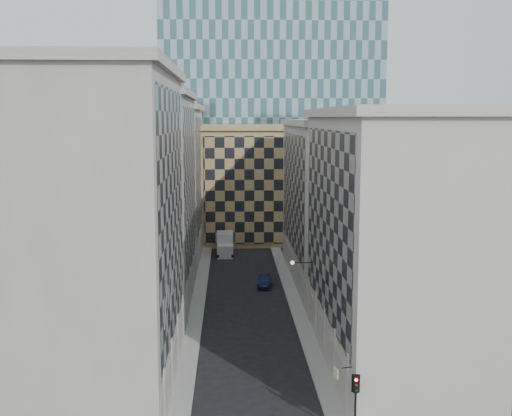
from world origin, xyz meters
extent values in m
cube|color=gray|center=(-5.25, 30.00, 0.07)|extent=(1.50, 100.00, 0.15)
cube|color=gray|center=(5.25, 30.00, 0.07)|extent=(1.50, 100.00, 0.15)
cube|color=#9D988D|center=(-11.00, 11.00, 11.50)|extent=(10.00, 22.00, 23.00)
cube|color=gray|center=(-6.12, 11.00, 13.00)|extent=(0.25, 19.36, 18.00)
cube|color=#9D988D|center=(-6.20, 11.00, 1.60)|extent=(0.45, 21.12, 3.20)
cube|color=#9D988D|center=(-11.00, 11.00, 23.35)|extent=(10.80, 22.80, 0.70)
cylinder|color=#9D988D|center=(-6.35, 2.75, 2.20)|extent=(0.90, 0.90, 4.40)
cylinder|color=#9D988D|center=(-6.35, 8.25, 2.20)|extent=(0.90, 0.90, 4.40)
cylinder|color=#9D988D|center=(-6.35, 13.75, 2.20)|extent=(0.90, 0.90, 4.40)
cylinder|color=#9D988D|center=(-6.35, 19.25, 2.20)|extent=(0.90, 0.90, 4.40)
cube|color=gray|center=(-11.00, 33.00, 11.00)|extent=(10.00, 22.00, 22.00)
cube|color=gray|center=(-6.12, 33.00, 12.50)|extent=(0.25, 19.36, 17.00)
cube|color=gray|center=(-6.20, 33.00, 1.60)|extent=(0.45, 21.12, 3.20)
cube|color=gray|center=(-11.00, 33.00, 22.35)|extent=(10.80, 22.80, 0.70)
cylinder|color=gray|center=(-6.35, 24.75, 2.20)|extent=(0.90, 0.90, 4.40)
cylinder|color=gray|center=(-6.35, 30.25, 2.20)|extent=(0.90, 0.90, 4.40)
cylinder|color=gray|center=(-6.35, 35.75, 2.20)|extent=(0.90, 0.90, 4.40)
cylinder|color=gray|center=(-6.35, 41.25, 2.20)|extent=(0.90, 0.90, 4.40)
cube|color=#9D988D|center=(-11.00, 55.00, 10.50)|extent=(10.00, 22.00, 21.00)
cube|color=gray|center=(-6.12, 55.00, 12.00)|extent=(0.25, 19.36, 16.00)
cube|color=#9D988D|center=(-6.20, 55.00, 1.60)|extent=(0.45, 21.12, 3.20)
cube|color=#9D988D|center=(-11.00, 55.00, 21.35)|extent=(10.80, 22.80, 0.70)
cylinder|color=#9D988D|center=(-6.35, 46.75, 2.20)|extent=(0.90, 0.90, 4.40)
cylinder|color=#9D988D|center=(-6.35, 52.25, 2.20)|extent=(0.90, 0.90, 4.40)
cylinder|color=#9D988D|center=(-6.35, 57.75, 2.20)|extent=(0.90, 0.90, 4.40)
cylinder|color=#9D988D|center=(-6.35, 63.25, 2.20)|extent=(0.90, 0.90, 4.40)
cube|color=#B7B2A8|center=(11.00, 15.00, 10.00)|extent=(10.00, 26.00, 20.00)
cube|color=gray|center=(6.12, 15.00, 11.50)|extent=(0.25, 22.88, 15.00)
cube|color=#B7B2A8|center=(6.20, 15.00, 1.60)|extent=(0.45, 24.96, 3.20)
cube|color=#B7B2A8|center=(11.00, 15.00, 20.35)|extent=(10.80, 26.80, 0.70)
cylinder|color=#B7B2A8|center=(6.35, 4.60, 2.20)|extent=(0.90, 0.90, 4.40)
cylinder|color=#B7B2A8|center=(6.35, 9.80, 2.20)|extent=(0.90, 0.90, 4.40)
cylinder|color=#B7B2A8|center=(6.35, 15.00, 2.20)|extent=(0.90, 0.90, 4.40)
cylinder|color=#B7B2A8|center=(6.35, 20.20, 2.20)|extent=(0.90, 0.90, 4.40)
cylinder|color=#B7B2A8|center=(6.35, 25.40, 2.20)|extent=(0.90, 0.90, 4.40)
cube|color=#B7B2A8|center=(11.00, 42.00, 9.50)|extent=(10.00, 28.00, 19.00)
cube|color=gray|center=(6.12, 42.00, 11.00)|extent=(0.25, 24.64, 14.00)
cube|color=#B7B2A8|center=(6.20, 42.00, 1.60)|extent=(0.45, 26.88, 3.20)
cube|color=#B7B2A8|center=(11.00, 42.00, 19.35)|extent=(10.80, 28.80, 0.70)
cube|color=tan|center=(2.00, 68.00, 9.00)|extent=(16.00, 14.00, 18.00)
cube|color=tan|center=(2.00, 60.90, 9.00)|extent=(15.20, 0.25, 16.50)
cube|color=tan|center=(2.00, 68.00, 18.40)|extent=(16.80, 14.80, 0.80)
cube|color=#2F2A25|center=(0.00, 82.00, 14.00)|extent=(6.00, 6.00, 28.00)
cube|color=#2F2A25|center=(0.00, 82.00, 28.70)|extent=(7.00, 7.00, 1.40)
cone|color=#2F2A25|center=(0.00, 82.00, 39.40)|extent=(7.20, 7.20, 20.00)
cylinder|color=gray|center=(-5.90, 4.00, 8.00)|extent=(0.10, 2.33, 2.33)
cylinder|color=gray|center=(-5.90, 8.00, 8.00)|extent=(0.10, 2.33, 2.33)
cylinder|color=black|center=(5.10, 24.00, 6.20)|extent=(1.80, 0.08, 0.08)
sphere|color=#FFE5B2|center=(4.20, 24.00, 6.20)|extent=(0.36, 0.36, 0.36)
cylinder|color=black|center=(5.90, 1.48, 1.66)|extent=(0.13, 0.13, 3.02)
cube|color=black|center=(5.90, 1.48, 3.69)|extent=(0.35, 0.30, 1.04)
cube|color=black|center=(5.92, 1.65, 3.69)|extent=(0.52, 0.10, 1.18)
sphere|color=#FF0C07|center=(5.88, 1.33, 4.04)|extent=(0.19, 0.19, 0.19)
sphere|color=#331E05|center=(5.88, 1.33, 3.69)|extent=(0.19, 0.19, 0.19)
sphere|color=black|center=(5.88, 1.33, 3.34)|extent=(0.19, 0.19, 0.19)
cube|color=beige|center=(-2.43, 54.64, 0.93)|extent=(2.31, 2.51, 1.86)
cube|color=beige|center=(-2.47, 57.33, 1.60)|extent=(2.43, 3.76, 3.20)
cylinder|color=black|center=(-3.46, 53.80, 0.47)|extent=(0.32, 0.93, 0.93)
cylinder|color=black|center=(-1.39, 53.83, 0.47)|extent=(0.32, 0.93, 0.93)
cylinder|color=black|center=(-3.52, 58.55, 0.47)|extent=(0.32, 0.93, 0.93)
cylinder|color=black|center=(-1.46, 58.58, 0.47)|extent=(0.32, 0.93, 0.93)
imported|color=#0E1435|center=(2.34, 38.39, 0.67)|extent=(1.95, 4.21, 1.34)
cylinder|color=black|center=(5.60, 3.00, 4.17)|extent=(0.72, 0.27, 0.06)
cube|color=beige|center=(4.90, 3.00, 3.80)|extent=(0.23, 0.63, 0.64)
camera|label=1|loc=(-1.84, -35.69, 19.93)|focal=45.00mm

